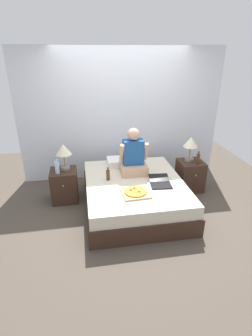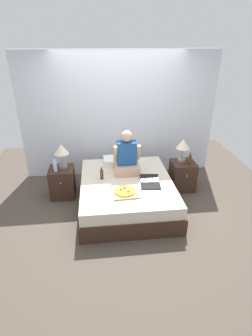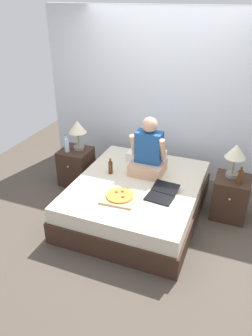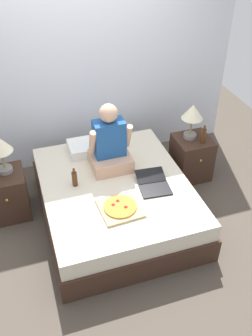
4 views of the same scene
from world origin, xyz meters
TOP-DOWN VIEW (x-y plane):
  - ground_plane at (0.00, 0.00)m, footprint 5.93×5.93m
  - wall_back at (0.00, 1.32)m, footprint 3.93×0.12m
  - bed at (0.00, 0.00)m, footprint 1.60×1.92m
  - nightstand_left at (-1.15, 0.43)m, footprint 0.44×0.47m
  - lamp_on_left_nightstand at (-1.11, 0.48)m, footprint 0.26×0.26m
  - water_bottle at (-1.23, 0.34)m, footprint 0.07×0.07m
  - nightstand_right at (1.15, 0.43)m, footprint 0.44×0.47m
  - lamp_on_right_nightstand at (1.12, 0.48)m, footprint 0.26×0.26m
  - beer_bottle at (1.22, 0.33)m, footprint 0.06×0.06m
  - pillow at (-0.10, 0.68)m, footprint 0.52×0.34m
  - person_seated at (0.04, 0.31)m, footprint 0.47×0.40m
  - laptop at (0.38, -0.19)m, footprint 0.35×0.44m
  - pizza_box at (-0.07, -0.41)m, footprint 0.42×0.42m
  - beer_bottle_on_bed at (-0.42, 0.10)m, footprint 0.06×0.06m

SIDE VIEW (x-z plane):
  - ground_plane at x=0.00m, z-range 0.00..0.00m
  - bed at x=0.00m, z-range 0.00..0.48m
  - nightstand_left at x=-1.15m, z-range 0.00..0.56m
  - nightstand_right at x=1.15m, z-range 0.00..0.56m
  - pizza_box at x=-0.07m, z-range 0.48..0.53m
  - laptop at x=0.38m, z-range 0.47..0.54m
  - pillow at x=-0.10m, z-range 0.49..0.61m
  - beer_bottle_on_bed at x=-0.42m, z-range 0.47..0.69m
  - beer_bottle at x=1.22m, z-range 0.54..0.77m
  - water_bottle at x=-1.23m, z-range 0.53..0.81m
  - person_seated at x=0.04m, z-range 0.38..1.16m
  - lamp_on_left_nightstand at x=-1.11m, z-range 0.66..1.11m
  - lamp_on_right_nightstand at x=1.12m, z-range 0.66..1.11m
  - wall_back at x=0.00m, z-range 0.00..2.50m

